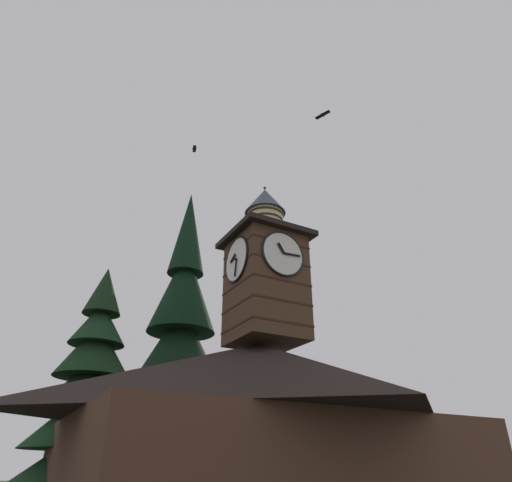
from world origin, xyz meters
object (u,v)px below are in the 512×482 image
object	(u,v)px
pine_tree_behind	(178,367)
moon	(185,356)
building_main	(259,430)
clock_tower	(266,272)
flying_bird_low	(323,115)
pine_tree_aside	(86,404)
flying_bird_high	(194,149)

from	to	relation	value
pine_tree_behind	moon	bearing A→B (deg)	-110.59
building_main	clock_tower	bearing A→B (deg)	145.38
pine_tree_behind	flying_bird_low	world-z (taller)	pine_tree_behind
building_main	flying_bird_low	bearing A→B (deg)	96.83
pine_tree_behind	pine_tree_aside	bearing A→B (deg)	16.94
clock_tower	pine_tree_behind	distance (m)	7.70
pine_tree_behind	clock_tower	bearing A→B (deg)	103.55
clock_tower	pine_tree_aside	bearing A→B (deg)	-40.34
pine_tree_behind	flying_bird_low	size ratio (longest dim) A/B	24.06
flying_bird_low	pine_tree_aside	bearing A→B (deg)	-56.88
clock_tower	flying_bird_high	size ratio (longest dim) A/B	13.19
flying_bird_high	clock_tower	bearing A→B (deg)	134.71
building_main	pine_tree_aside	size ratio (longest dim) A/B	1.32
flying_bird_low	moon	bearing A→B (deg)	-103.71
pine_tree_aside	flying_bird_high	bearing A→B (deg)	144.82
building_main	flying_bird_low	distance (m)	13.90
clock_tower	pine_tree_aside	world-z (taller)	clock_tower
pine_tree_behind	moon	size ratio (longest dim) A/B	12.53
moon	flying_bird_high	distance (m)	42.45
pine_tree_behind	flying_bird_high	xyz separation A→B (m)	(1.34, 3.73, 11.67)
clock_tower	pine_tree_behind	world-z (taller)	pine_tree_behind
building_main	clock_tower	world-z (taller)	clock_tower
moon	clock_tower	bearing A→B (deg)	74.43
pine_tree_aside	flying_bird_low	xyz separation A→B (m)	(-6.57, 10.08, 11.76)
building_main	flying_bird_high	size ratio (longest dim) A/B	24.08
clock_tower	flying_bird_high	bearing A→B (deg)	-45.29
moon	building_main	bearing A→B (deg)	74.02
building_main	flying_bird_high	xyz separation A→B (m)	(2.68, -2.80, 15.20)
pine_tree_aside	flying_bird_high	distance (m)	14.56
clock_tower	moon	bearing A→B (deg)	-105.57
building_main	pine_tree_aside	xyz separation A→B (m)	(5.98, -5.12, 1.21)
clock_tower	pine_tree_behind	bearing A→B (deg)	-76.45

